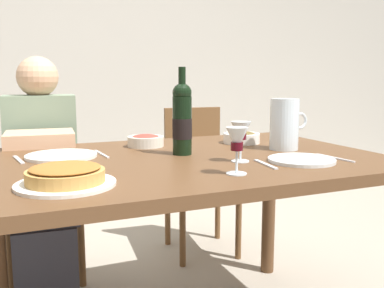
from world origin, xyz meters
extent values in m
cube|color=#B2ADA3|center=(0.00, 2.34, 1.40)|extent=(8.00, 0.10, 2.80)
cube|color=brown|center=(0.00, 0.00, 0.74)|extent=(1.50, 1.00, 0.04)
cylinder|color=brown|center=(0.67, 0.42, 0.36)|extent=(0.07, 0.07, 0.72)
cylinder|color=black|center=(0.02, 0.05, 0.87)|extent=(0.07, 0.07, 0.22)
sphere|color=black|center=(0.02, 0.05, 1.00)|extent=(0.07, 0.07, 0.07)
cylinder|color=black|center=(0.02, 0.05, 1.05)|extent=(0.03, 0.03, 0.09)
cylinder|color=black|center=(0.02, 0.05, 0.86)|extent=(0.08, 0.08, 0.08)
cylinder|color=silver|center=(0.46, 0.00, 0.87)|extent=(0.12, 0.12, 0.21)
cylinder|color=silver|center=(0.46, 0.00, 0.83)|extent=(0.11, 0.11, 0.13)
torus|color=silver|center=(0.53, 0.00, 0.88)|extent=(0.07, 0.01, 0.07)
cylinder|color=white|center=(-0.45, -0.27, 0.77)|extent=(0.28, 0.28, 0.01)
cylinder|color=#C18E47|center=(-0.45, -0.27, 0.79)|extent=(0.21, 0.21, 0.03)
ellipsoid|color=#9E6028|center=(-0.45, -0.27, 0.81)|extent=(0.19, 0.19, 0.02)
cylinder|color=silver|center=(-0.05, 0.30, 0.78)|extent=(0.16, 0.16, 0.04)
ellipsoid|color=#B2382D|center=(-0.05, 0.30, 0.80)|extent=(0.13, 0.13, 0.03)
cylinder|color=white|center=(0.38, 0.22, 0.78)|extent=(0.17, 0.17, 0.04)
ellipsoid|color=brown|center=(0.38, 0.22, 0.80)|extent=(0.14, 0.14, 0.03)
cylinder|color=silver|center=(0.05, -0.33, 0.76)|extent=(0.06, 0.06, 0.00)
cylinder|color=silver|center=(0.05, -0.33, 0.80)|extent=(0.01, 0.01, 0.07)
cone|color=silver|center=(0.05, -0.33, 0.87)|extent=(0.07, 0.07, 0.08)
cylinder|color=#470A14|center=(0.05, -0.33, 0.85)|extent=(0.04, 0.04, 0.03)
cylinder|color=silver|center=(0.16, -0.16, 0.76)|extent=(0.06, 0.06, 0.00)
cylinder|color=silver|center=(0.16, -0.16, 0.80)|extent=(0.01, 0.01, 0.07)
cone|color=silver|center=(0.16, -0.16, 0.87)|extent=(0.07, 0.07, 0.07)
cylinder|color=#470A14|center=(0.16, -0.16, 0.85)|extent=(0.04, 0.04, 0.02)
cylinder|color=white|center=(-0.42, 0.17, 0.77)|extent=(0.26, 0.26, 0.01)
cylinder|color=silver|center=(0.36, -0.25, 0.77)|extent=(0.24, 0.24, 0.01)
cube|color=silver|center=(-0.57, 0.17, 0.76)|extent=(0.04, 0.16, 0.00)
cube|color=silver|center=(-0.27, 0.17, 0.76)|extent=(0.02, 0.18, 0.00)
cube|color=silver|center=(0.51, -0.25, 0.76)|extent=(0.03, 0.18, 0.00)
cube|color=silver|center=(0.21, -0.25, 0.76)|extent=(0.03, 0.16, 0.00)
cube|color=brown|center=(-0.45, 0.83, 0.46)|extent=(0.43, 0.43, 0.02)
cube|color=brown|center=(-0.44, 1.01, 0.67)|extent=(0.36, 0.06, 0.40)
cylinder|color=brown|center=(-0.63, 0.67, 0.23)|extent=(0.04, 0.04, 0.45)
cylinder|color=brown|center=(-0.29, 0.65, 0.23)|extent=(0.04, 0.04, 0.45)
cylinder|color=brown|center=(-0.61, 1.01, 0.23)|extent=(0.04, 0.04, 0.45)
cylinder|color=brown|center=(-0.27, 0.98, 0.23)|extent=(0.04, 0.04, 0.45)
cube|color=gray|center=(-0.45, 0.79, 0.72)|extent=(0.35, 0.23, 0.50)
sphere|color=tan|center=(-0.45, 0.79, 1.06)|extent=(0.20, 0.20, 0.20)
cube|color=#33333D|center=(-0.46, 0.60, 0.47)|extent=(0.33, 0.40, 0.14)
cube|color=#33333D|center=(-0.48, 0.45, 0.20)|extent=(0.28, 0.14, 0.40)
cube|color=tan|center=(-0.47, 0.51, 0.79)|extent=(0.31, 0.26, 0.06)
cube|color=brown|center=(0.45, 0.81, 0.46)|extent=(0.44, 0.44, 0.02)
cube|color=brown|center=(0.47, 1.00, 0.67)|extent=(0.36, 0.06, 0.40)
cylinder|color=brown|center=(0.26, 0.66, 0.23)|extent=(0.04, 0.04, 0.45)
cylinder|color=brown|center=(0.60, 0.63, 0.23)|extent=(0.04, 0.04, 0.45)
cylinder|color=brown|center=(0.30, 1.00, 0.23)|extent=(0.04, 0.04, 0.45)
cylinder|color=brown|center=(0.64, 0.97, 0.23)|extent=(0.04, 0.04, 0.45)
camera|label=1|loc=(-0.58, -1.47, 1.06)|focal=40.15mm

